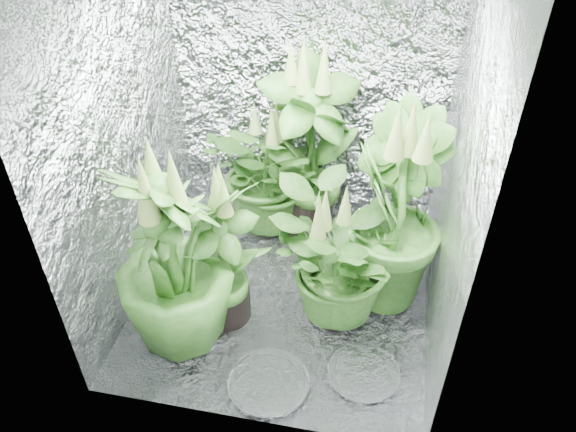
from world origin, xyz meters
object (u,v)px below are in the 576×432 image
(plant_f, at_px, (222,254))
(plant_a, at_px, (268,172))
(plant_e, at_px, (339,262))
(plant_b, at_px, (310,152))
(plant_c, at_px, (391,215))
(circulation_fan, at_px, (398,222))
(plant_d, at_px, (172,264))

(plant_f, bearing_deg, plant_a, 86.03)
(plant_a, xyz_separation_m, plant_f, (-0.06, -0.81, 0.03))
(plant_e, distance_m, plant_f, 0.59)
(plant_b, height_order, plant_c, plant_b)
(plant_e, relative_size, circulation_fan, 2.52)
(plant_c, xyz_separation_m, plant_d, (-1.00, -0.53, -0.04))
(plant_b, height_order, plant_d, plant_b)
(plant_a, bearing_deg, circulation_fan, 0.16)
(plant_e, bearing_deg, plant_d, -159.06)
(plant_b, xyz_separation_m, plant_f, (-0.31, -0.83, -0.13))
(plant_a, xyz_separation_m, plant_c, (0.76, -0.47, 0.14))
(plant_d, bearing_deg, plant_f, 45.53)
(plant_c, distance_m, plant_f, 0.89)
(plant_c, distance_m, plant_e, 0.37)
(plant_c, height_order, plant_f, plant_c)
(plant_f, bearing_deg, plant_c, 22.76)
(plant_b, distance_m, circulation_fan, 0.72)
(plant_a, distance_m, plant_f, 0.81)
(plant_b, height_order, plant_f, plant_b)
(plant_a, distance_m, plant_d, 1.03)
(plant_b, distance_m, plant_c, 0.71)
(plant_b, relative_size, plant_f, 1.29)
(plant_a, height_order, plant_b, plant_b)
(plant_d, bearing_deg, circulation_fan, 43.27)
(plant_e, height_order, plant_f, plant_f)
(plant_f, relative_size, circulation_fan, 2.81)
(circulation_fan, bearing_deg, plant_d, -146.43)
(plant_c, height_order, circulation_fan, plant_c)
(plant_e, height_order, circulation_fan, plant_e)
(plant_a, distance_m, plant_b, 0.30)
(plant_c, height_order, plant_e, plant_c)
(plant_a, relative_size, plant_f, 0.97)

